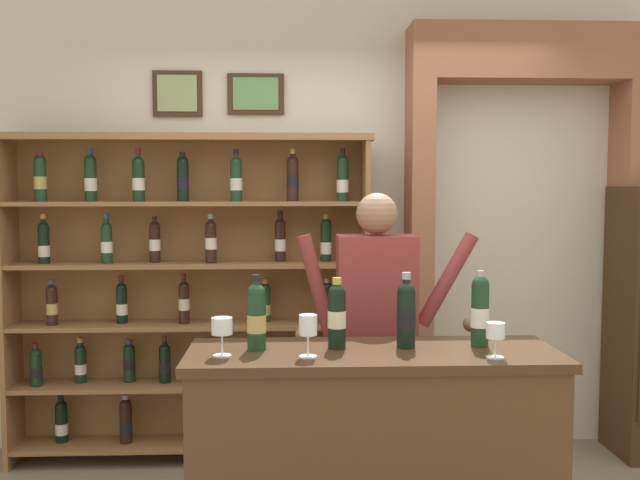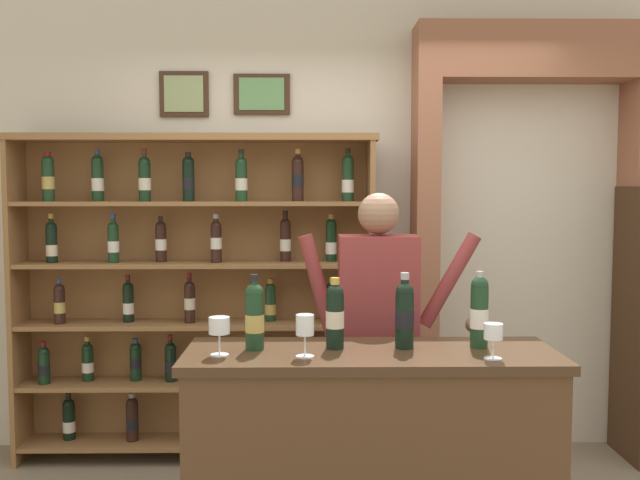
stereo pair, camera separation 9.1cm
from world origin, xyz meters
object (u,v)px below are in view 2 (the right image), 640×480
object	(u,v)px
tasting_bottle_vin_santo	(479,311)
wine_glass_center	(219,327)
wine_shelf	(196,288)
tasting_bottle_riserva	(255,315)
wine_glass_right	(493,333)
shopkeeper	(378,322)
tasting_bottle_prosecco	(335,314)
tasting_bottle_brunello	(405,313)
tasting_counter	(370,468)
wine_glass_left	(305,328)

from	to	relation	value
tasting_bottle_vin_santo	wine_glass_center	bearing A→B (deg)	-173.08
wine_shelf	tasting_bottle_riserva	bearing A→B (deg)	-71.45
tasting_bottle_riserva	wine_glass_right	bearing A→B (deg)	-10.83
shopkeeper	tasting_bottle_vin_santo	xyz separation A→B (m)	(0.37, -0.53, 0.14)
tasting_bottle_prosecco	wine_glass_right	size ratio (longest dim) A/B	2.11
tasting_bottle_prosecco	wine_glass_right	bearing A→B (deg)	-17.52
tasting_bottle_brunello	wine_glass_right	size ratio (longest dim) A/B	2.25
wine_shelf	tasting_counter	size ratio (longest dim) A/B	1.43
shopkeeper	wine_glass_right	world-z (taller)	shopkeeper
tasting_bottle_brunello	wine_glass_center	size ratio (longest dim) A/B	2.04
tasting_counter	wine_glass_left	distance (m)	0.67
tasting_bottle_prosecco	wine_glass_center	distance (m)	0.48
tasting_bottle_prosecco	wine_glass_left	xyz separation A→B (m)	(-0.12, -0.15, -0.03)
tasting_bottle_riserva	tasting_bottle_vin_santo	size ratio (longest dim) A/B	0.97
shopkeeper	tasting_bottle_riserva	xyz separation A→B (m)	(-0.56, -0.55, 0.13)
wine_glass_center	wine_glass_right	world-z (taller)	wine_glass_center
tasting_bottle_prosecco	wine_glass_center	xyz separation A→B (m)	(-0.46, -0.12, -0.03)
wine_glass_right	tasting_counter	bearing A→B (deg)	162.21
tasting_bottle_prosecco	tasting_bottle_vin_santo	xyz separation A→B (m)	(0.60, 0.01, 0.01)
wine_shelf	tasting_bottle_prosecco	size ratio (longest dim) A/B	7.37
tasting_bottle_brunello	tasting_bottle_prosecco	bearing A→B (deg)	-179.54
tasting_counter	wine_glass_right	xyz separation A→B (m)	(0.46, -0.15, 0.59)
tasting_counter	wine_glass_right	world-z (taller)	wine_glass_right
tasting_bottle_brunello	wine_glass_right	distance (m)	0.38
shopkeeper	tasting_bottle_riserva	size ratio (longest dim) A/B	5.23
tasting_counter	tasting_bottle_prosecco	distance (m)	0.65
wine_glass_center	wine_glass_left	xyz separation A→B (m)	(0.34, -0.03, 0.00)
tasting_bottle_vin_santo	tasting_bottle_riserva	bearing A→B (deg)	-178.60
tasting_bottle_brunello	wine_glass_left	distance (m)	0.44
tasting_bottle_brunello	tasting_bottle_vin_santo	xyz separation A→B (m)	(0.31, 0.01, 0.01)
shopkeeper	wine_glass_left	xyz separation A→B (m)	(-0.35, -0.68, 0.11)
wine_shelf	tasting_bottle_vin_santo	xyz separation A→B (m)	(1.39, -1.35, 0.10)
shopkeeper	tasting_bottle_prosecco	distance (m)	0.60
shopkeeper	wine_glass_center	size ratio (longest dim) A/B	10.53
tasting_bottle_riserva	wine_glass_right	xyz separation A→B (m)	(0.94, -0.18, -0.04)
tasting_bottle_prosecco	tasting_counter	bearing A→B (deg)	-16.67
tasting_bottle_brunello	wine_glass_left	xyz separation A→B (m)	(-0.41, -0.15, -0.03)
tasting_bottle_brunello	wine_glass_center	world-z (taller)	tasting_bottle_brunello
tasting_bottle_riserva	tasting_bottle_brunello	size ratio (longest dim) A/B	0.99
wine_glass_right	wine_glass_left	world-z (taller)	wine_glass_left
tasting_bottle_riserva	wine_glass_center	world-z (taller)	tasting_bottle_riserva
tasting_counter	tasting_bottle_brunello	bearing A→B (deg)	17.98
tasting_bottle_riserva	wine_glass_right	world-z (taller)	tasting_bottle_riserva
tasting_bottle_riserva	tasting_bottle_prosecco	xyz separation A→B (m)	(0.33, 0.01, 0.00)
tasting_bottle_prosecco	tasting_bottle_brunello	xyz separation A→B (m)	(0.29, 0.00, 0.00)
tasting_bottle_riserva	wine_glass_left	size ratio (longest dim) A/B	1.84
tasting_bottle_riserva	wine_glass_right	distance (m)	0.95
tasting_bottle_brunello	wine_glass_right	world-z (taller)	tasting_bottle_brunello
tasting_counter	shopkeeper	bearing A→B (deg)	81.63
wine_glass_center	wine_glass_right	size ratio (longest dim) A/B	1.10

